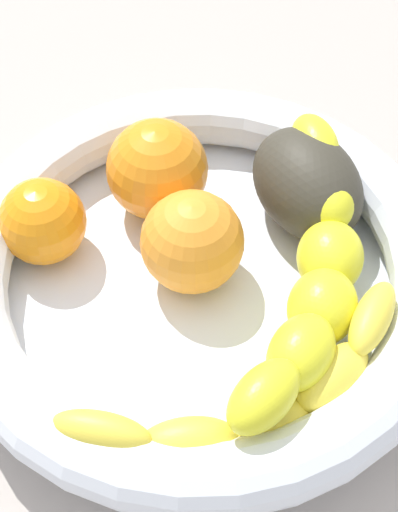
% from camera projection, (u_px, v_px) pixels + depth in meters
% --- Properties ---
extents(kitchen_counter, '(1.20, 1.20, 0.03)m').
position_uv_depth(kitchen_counter, '(199.00, 319.00, 0.52)').
color(kitchen_counter, '#A49A92').
rests_on(kitchen_counter, ground).
extents(fruit_bowl, '(0.31, 0.31, 0.06)m').
position_uv_depth(fruit_bowl, '(199.00, 277.00, 0.48)').
color(fruit_bowl, white).
rests_on(fruit_bowl, kitchen_counter).
extents(banana_draped_left, '(0.24, 0.10, 0.06)m').
position_uv_depth(banana_draped_left, '(315.00, 272.00, 0.45)').
color(banana_draped_left, yellow).
rests_on(banana_draped_left, fruit_bowl).
extents(banana_draped_right, '(0.17, 0.14, 0.05)m').
position_uv_depth(banana_draped_right, '(259.00, 404.00, 0.41)').
color(banana_draped_right, yellow).
rests_on(banana_draped_right, fruit_bowl).
extents(orange_front, '(0.06, 0.06, 0.06)m').
position_uv_depth(orange_front, '(192.00, 242.00, 0.47)').
color(orange_front, orange).
rests_on(orange_front, fruit_bowl).
extents(orange_mid_left, '(0.07, 0.07, 0.07)m').
position_uv_depth(orange_mid_left, '(157.00, 170.00, 0.50)').
color(orange_mid_left, orange).
rests_on(orange_mid_left, fruit_bowl).
extents(orange_mid_right, '(0.06, 0.06, 0.06)m').
position_uv_depth(orange_mid_right, '(43.00, 222.00, 0.48)').
color(orange_mid_right, orange).
rests_on(orange_mid_right, fruit_bowl).
extents(avocado_dark, '(0.11, 0.11, 0.06)m').
position_uv_depth(avocado_dark, '(307.00, 184.00, 0.50)').
color(avocado_dark, '#363328').
rests_on(avocado_dark, fruit_bowl).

